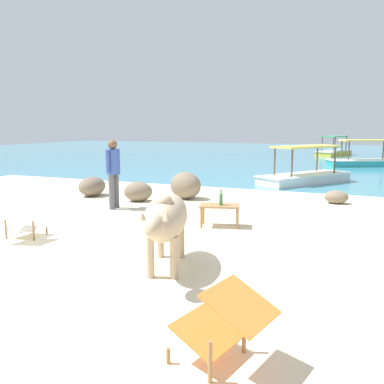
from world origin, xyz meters
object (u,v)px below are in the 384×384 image
person_standing (113,169)px  boat_teal (366,161)px  cow (166,218)px  low_bench_table (220,208)px  boat_white (305,175)px  boat_yellow (334,151)px  bottle (221,199)px  deck_chair_far (21,217)px  deck_chair_near (223,321)px

person_standing → boat_teal: size_ratio=0.43×
cow → low_bench_table: 2.51m
person_standing → boat_teal: bearing=-111.7°
boat_teal → boat_white: bearing=-132.6°
low_bench_table → boat_yellow: bearing=73.1°
bottle → boat_white: (0.78, 7.00, -0.30)m
cow → person_standing: size_ratio=1.18×
cow → deck_chair_far: size_ratio=2.22×
low_bench_table → boat_yellow: (1.10, 21.27, -0.11)m
bottle → deck_chair_near: bottle is taller
boat_white → deck_chair_near: bearing=37.6°
deck_chair_near → boat_white: bearing=-72.0°
deck_chair_near → boat_teal: boat_teal is taller
deck_chair_far → boat_white: boat_white is taller
boat_white → person_standing: bearing=4.2°
boat_teal → deck_chair_far: bearing=-136.0°
cow → deck_chair_near: 2.36m
deck_chair_near → low_bench_table: bearing=-56.8°
low_bench_table → bottle: (0.03, -0.03, 0.19)m
bottle → deck_chair_far: size_ratio=0.34×
deck_chair_far → boat_white: 9.82m
bottle → low_bench_table: bearing=133.8°
deck_chair_far → person_standing: 2.87m
boat_teal → deck_chair_near: bearing=-120.9°
deck_chair_near → deck_chair_far: bearing=-12.3°
bottle → person_standing: (-2.87, 0.72, 0.40)m
deck_chair_near → boat_yellow: boat_yellow is taller
cow → person_standing: bearing=-155.3°
bottle → cow: bearing=-89.8°
cow → boat_teal: boat_teal is taller
person_standing → cow: bearing=133.6°
low_bench_table → deck_chair_far: 3.59m
cow → deck_chair_near: (1.41, -1.87, -0.32)m
cow → boat_white: boat_white is taller
deck_chair_near → boat_yellow: size_ratio=0.23×
bottle → person_standing: bearing=165.9°
deck_chair_near → deck_chair_far: same height
boat_yellow → boat_teal: size_ratio=1.01×
deck_chair_near → deck_chair_far: (-4.35, 2.23, 0.00)m
cow → bottle: bearing=162.7°
low_bench_table → deck_chair_near: size_ratio=0.96×
deck_chair_near → boat_teal: (1.46, 18.57, -0.13)m
boat_teal → low_bench_table: bearing=-128.0°
deck_chair_near → bottle: bearing=-57.0°
bottle → deck_chair_near: (1.42, -4.32, -0.16)m
low_bench_table → boat_white: bearing=69.4°
low_bench_table → bottle: bottle is taller
boat_white → bottle: bearing=28.1°
person_standing → deck_chair_near: bearing=131.8°
boat_teal → bottle: bearing=-127.8°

